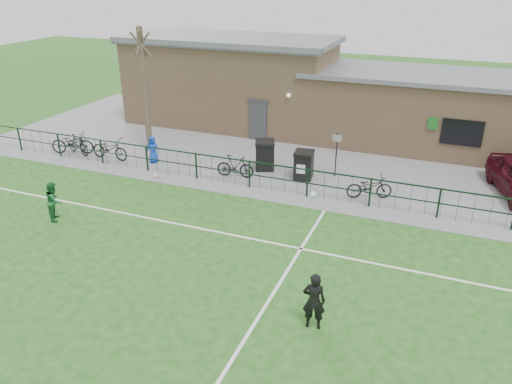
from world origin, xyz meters
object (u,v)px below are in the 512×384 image
at_px(bare_tree, 145,91).
at_px(bicycle_b, 78,145).
at_px(bicycle_d, 235,166).
at_px(bicycle_c, 110,149).
at_px(spectator_child, 153,149).
at_px(wheelie_bin_left, 265,156).
at_px(bicycle_a, 72,143).
at_px(outfield_player, 54,201).
at_px(ball_ground, 156,176).
at_px(bicycle_e, 369,187).
at_px(wheelie_bin_right, 304,166).
at_px(sign_post, 336,155).

xyz_separation_m(bare_tree, bicycle_b, (-2.90, -1.89, -2.49)).
bearing_deg(bicycle_d, bare_tree, 65.16).
distance_m(bicycle_b, bicycle_c, 1.89).
bearing_deg(spectator_child, bare_tree, 112.98).
distance_m(bicycle_d, spectator_child, 4.34).
relative_size(wheelie_bin_left, bicycle_d, 0.74).
distance_m(bicycle_a, spectator_child, 4.40).
xyz_separation_m(bare_tree, outfield_player, (1.01, -7.78, -2.27)).
xyz_separation_m(bicycle_c, ball_ground, (3.30, -1.21, -0.43)).
distance_m(bicycle_a, bicycle_e, 14.55).
height_order(wheelie_bin_left, wheelie_bin_right, wheelie_bin_left).
height_order(bicycle_d, ball_ground, bicycle_d).
relative_size(bare_tree, sign_post, 3.00).
xyz_separation_m(bare_tree, wheelie_bin_left, (6.34, -0.29, -2.36)).
xyz_separation_m(wheelie_bin_right, bicycle_a, (-11.52, -1.21, -0.02)).
bearing_deg(ball_ground, bicycle_a, 167.84).
distance_m(bicycle_c, spectator_child, 2.21).
distance_m(sign_post, ball_ground, 7.95).
bearing_deg(spectator_child, sign_post, -4.76).
relative_size(bare_tree, bicycle_b, 3.69).
distance_m(bare_tree, outfield_player, 8.17).
xyz_separation_m(bare_tree, bicycle_d, (5.49, -1.70, -2.48)).
bearing_deg(bicycle_a, spectator_child, -103.63).
relative_size(bicycle_e, outfield_player, 1.25).
distance_m(bare_tree, ball_ground, 4.81).
bearing_deg(wheelie_bin_right, outfield_player, -142.74).
bearing_deg(sign_post, bicycle_a, -171.42).
height_order(sign_post, bicycle_b, sign_post).
xyz_separation_m(bare_tree, sign_post, (9.54, 0.02, -1.98)).
xyz_separation_m(wheelie_bin_left, wheelie_bin_right, (1.97, -0.41, -0.05)).
bearing_deg(bicycle_c, bare_tree, -26.69).
relative_size(wheelie_bin_right, bicycle_e, 0.63).
height_order(bicycle_b, spectator_child, spectator_child).
bearing_deg(wheelie_bin_right, bicycle_e, -25.29).
distance_m(wheelie_bin_left, outfield_player, 9.20).
bearing_deg(bicycle_c, wheelie_bin_right, -81.25).
relative_size(bicycle_e, spectator_child, 1.42).
height_order(bicycle_a, ball_ground, bicycle_a).
bearing_deg(bicycle_a, bicycle_e, -108.28).
height_order(bicycle_b, ball_ground, bicycle_b).
xyz_separation_m(sign_post, bicycle_d, (-4.05, -1.71, -0.50)).
bearing_deg(bare_tree, outfield_player, -82.61).
height_order(wheelie_bin_right, bicycle_c, wheelie_bin_right).
bearing_deg(wheelie_bin_right, bicycle_b, 179.20).
height_order(bicycle_a, bicycle_c, bicycle_a).
bearing_deg(bicycle_d, ball_ground, 105.88).
relative_size(bicycle_c, spectator_child, 1.56).
bearing_deg(spectator_child, bicycle_a, 170.48).
distance_m(bicycle_a, ball_ground, 5.65).
xyz_separation_m(bicycle_a, bicycle_c, (2.20, 0.03, -0.03)).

